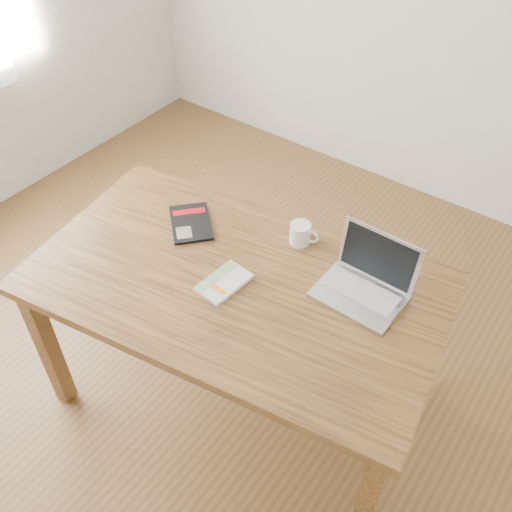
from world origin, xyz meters
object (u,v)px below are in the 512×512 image
Objects in this scene: black_guidebook at (191,223)px; laptop at (366,282)px; coffee_mug at (301,233)px; desk at (236,296)px; white_guidebook at (224,283)px.

black_guidebook is 0.91× the size of laptop.
coffee_mug reaches higher than black_guidebook.
coffee_mug reaches higher than desk.
desk is at bearing -70.56° from black_guidebook.
desk is 7.83× the size of white_guidebook.
laptop reaches higher than black_guidebook.
coffee_mug is at bearing -25.60° from black_guidebook.
black_guidebook is at bearing -168.62° from coffee_mug.
desk is 0.48m from laptop.
black_guidebook is 0.75m from laptop.
laptop reaches higher than coffee_mug.
laptop is at bearing 38.26° from white_guidebook.
black_guidebook is (-0.34, 0.14, 0.10)m from desk.
laptop is at bearing -41.09° from black_guidebook.
coffee_mug reaches higher than white_guidebook.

